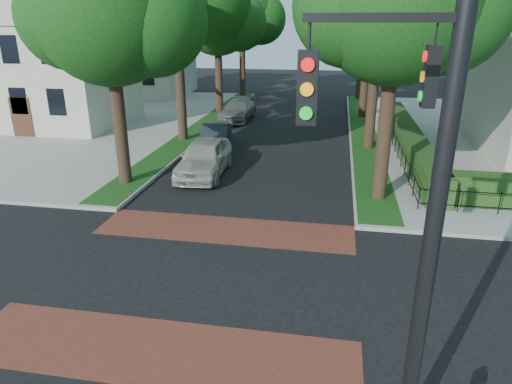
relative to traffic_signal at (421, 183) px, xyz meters
The scene contains 19 objects.
ground 8.09m from the traffic_signal, 137.91° to the left, with size 120.00×120.00×0.00m, color black.
sidewalk_nw 34.12m from the traffic_signal, 136.17° to the left, with size 30.00×30.00×0.15m, color gray.
crosswalk_far 10.20m from the traffic_signal, 122.69° to the left, with size 9.00×2.20×0.01m, color brown.
crosswalk_near 6.89m from the traffic_signal, 166.05° to the left, with size 9.00×2.20×0.01m, color brown.
grass_strip_ne 23.95m from the traffic_signal, 88.75° to the left, with size 1.60×29.80×0.02m, color #144112.
grass_strip_nw 26.06m from the traffic_signal, 113.63° to the left, with size 1.60×29.80×0.02m, color #144112.
tree_right_far 28.73m from the traffic_signal, 88.57° to the left, with size 7.25×6.23×9.74m.
tree_right_back 37.74m from the traffic_signal, 88.91° to the left, with size 7.50×6.45×10.20m.
tree_left_near 15.74m from the traffic_signal, 131.45° to the left, with size 7.50×6.45×10.20m.
tree_left_far 30.52m from the traffic_signal, 109.77° to the left, with size 7.00×6.02×9.86m.
tree_left_back 39.12m from the traffic_signal, 105.27° to the left, with size 7.75×6.66×10.44m.
hedge_main_road 20.01m from the traffic_signal, 81.75° to the left, with size 1.00×18.00×1.20m, color #1A3D15.
fence_main_road 19.95m from the traffic_signal, 84.08° to the left, with size 0.06×18.00×0.90m, color black, non-canonical shape.
house_left_near 30.29m from the traffic_signal, 132.28° to the left, with size 10.00×9.00×10.14m.
house_left_far 41.72m from the traffic_signal, 119.24° to the left, with size 10.00×9.00×10.14m.
traffic_signal is the anchor object (origin of this frame).
parked_car_front 15.81m from the traffic_signal, 118.51° to the left, with size 2.03×5.05×1.72m, color #B8B7A5.
parked_car_middle 20.23m from the traffic_signal, 113.82° to the left, with size 1.48×4.25×1.40m, color #202530.
parked_car_rear 27.96m from the traffic_signal, 107.86° to the left, with size 2.04×5.01×1.45m, color slate.
Camera 1 is at (3.61, -10.96, 6.91)m, focal length 32.00 mm.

